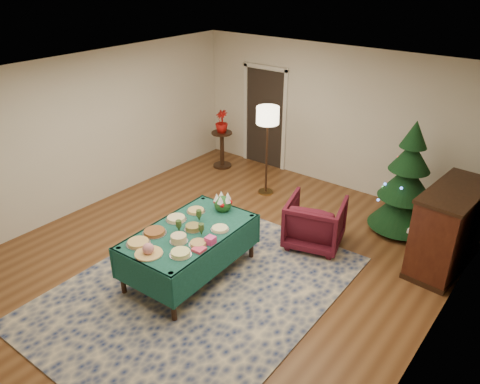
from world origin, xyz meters
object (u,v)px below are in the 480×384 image
Objects in this scene: armchair at (315,220)px; side_table at (222,150)px; floor_lamp at (268,121)px; potted_plant at (222,126)px; gift_box at (210,240)px; christmas_tree at (406,183)px; piano at (448,229)px; buffet_table at (190,240)px.

armchair reaches higher than side_table.
floor_lamp is 3.64× the size of potted_plant.
christmas_tree is (1.43, 3.11, 0.07)m from gift_box.
christmas_tree is at bearing -3.04° from side_table.
piano is at bearing -175.19° from armchair.
piano is at bearing 41.72° from buffet_table.
christmas_tree is at bearing 65.21° from gift_box.
side_table is at bearing 123.36° from buffet_table.
side_table is 1.67× the size of potted_plant.
buffet_table is 16.44× the size of gift_box.
gift_box reaches higher than side_table.
armchair is at bearing -31.79° from floor_lamp.
side_table is (-2.15, 3.26, -0.21)m from buffet_table.
christmas_tree is 1.27× the size of piano.
side_table is at bearing 170.54° from piano.
gift_box is 0.15× the size of side_table.
gift_box reaches higher than buffet_table.
christmas_tree is at bearing 5.70° from floor_lamp.
armchair is at bearing -25.42° from side_table.
floor_lamp is at bearing -17.49° from side_table.
gift_box is 0.07× the size of floor_lamp.
piano is (1.77, 0.67, 0.18)m from armchair.
gift_box is 3.42m from christmas_tree.
side_table is at bearing 127.96° from gift_box.
side_table is 0.53× the size of piano.
potted_plant is 4.97m from piano.
side_table is at bearing 176.96° from christmas_tree.
floor_lamp reaches higher than gift_box.
armchair is 1.90m from piano.
armchair is 0.51× the size of floor_lamp.
christmas_tree is (4.02, -0.21, -0.06)m from potted_plant.
buffet_table is 3.68m from piano.
buffet_table is 3.91m from side_table.
gift_box is at bearing -7.38° from buffet_table.
potted_plant reaches higher than gift_box.
armchair is 3.49m from potted_plant.
piano is at bearing -5.83° from floor_lamp.
side_table is 0.41× the size of christmas_tree.
floor_lamp reaches higher than piano.
armchair is at bearing -25.42° from potted_plant.
side_table is 4.06m from christmas_tree.
buffet_table is 3.00m from floor_lamp.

